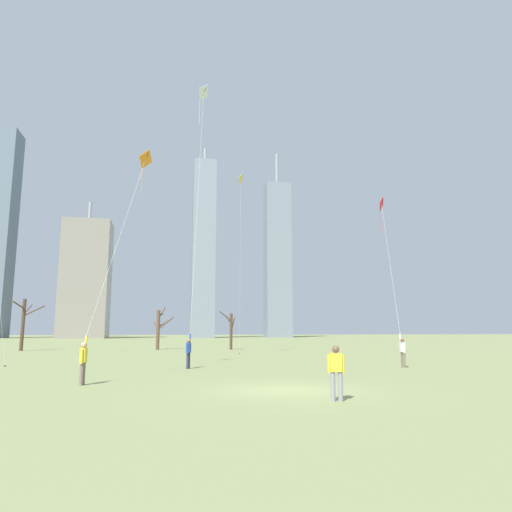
% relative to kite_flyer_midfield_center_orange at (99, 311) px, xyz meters
% --- Properties ---
extents(ground_plane, '(400.00, 400.00, 0.00)m').
position_rel_kite_flyer_midfield_center_orange_xyz_m(ground_plane, '(7.05, -4.13, -2.88)').
color(ground_plane, '#848E56').
extents(kite_flyer_midfield_center_orange, '(2.11, 7.56, 12.30)m').
position_rel_kite_flyer_midfield_center_orange_xyz_m(kite_flyer_midfield_center_orange, '(0.00, 0.00, 0.00)').
color(kite_flyer_midfield_center_orange, '#726656').
rests_on(kite_flyer_midfield_center_orange, ground).
extents(kite_flyer_midfield_right_red, '(5.41, 12.46, 13.56)m').
position_rel_kite_flyer_midfield_center_orange_xyz_m(kite_flyer_midfield_right_red, '(16.99, 6.81, 0.67)').
color(kite_flyer_midfield_right_red, '#726656').
rests_on(kite_flyer_midfield_right_red, ground).
extents(kite_flyer_foreground_right_white, '(1.72, 9.92, 21.78)m').
position_rel_kite_flyer_midfield_center_orange_xyz_m(kite_flyer_foreground_right_white, '(4.32, 8.08, 3.26)').
color(kite_flyer_foreground_right_white, '#33384C').
rests_on(kite_flyer_foreground_right_white, ground).
extents(bystander_far_off_by_trees, '(0.50, 0.28, 1.62)m').
position_rel_kite_flyer_midfield_center_orange_xyz_m(bystander_far_off_by_trees, '(7.82, -6.93, -1.98)').
color(bystander_far_off_by_trees, gray).
rests_on(bystander_far_off_by_trees, ground).
extents(distant_kite_drifting_left_yellow, '(0.84, 3.89, 17.86)m').
position_rel_kite_flyer_midfield_center_orange_xyz_m(distant_kite_drifting_left_yellow, '(9.69, 24.06, 13.31)').
color(distant_kite_drifting_left_yellow, yellow).
rests_on(distant_kite_drifting_left_yellow, ground).
extents(bare_tree_left_of_center, '(2.24, 1.68, 4.67)m').
position_rel_kite_flyer_midfield_center_orange_xyz_m(bare_tree_left_of_center, '(1.98, 31.59, -0.53)').
color(bare_tree_left_of_center, brown).
rests_on(bare_tree_left_of_center, ground).
extents(bare_tree_rightmost, '(2.64, 3.73, 5.23)m').
position_rel_kite_flyer_midfield_center_orange_xyz_m(bare_tree_rightmost, '(-11.60, 31.09, -0.02)').
color(bare_tree_rightmost, '#4C3828').
rests_on(bare_tree_rightmost, ground).
extents(bare_tree_center, '(1.54, 2.22, 4.13)m').
position_rel_kite_flyer_midfield_center_orange_xyz_m(bare_tree_center, '(9.64, 30.17, -0.75)').
color(bare_tree_center, '#4C3828').
rests_on(bare_tree_center, ground).
extents(skyline_wide_slab, '(6.32, 6.14, 54.08)m').
position_rel_kite_flyer_midfield_center_orange_xyz_m(skyline_wide_slab, '(12.24, 108.23, 22.13)').
color(skyline_wide_slab, gray).
rests_on(skyline_wide_slab, ground).
extents(skyline_short_annex, '(11.89, 10.05, 36.16)m').
position_rel_kite_flyer_midfield_center_orange_xyz_m(skyline_short_annex, '(-18.40, 107.01, 12.46)').
color(skyline_short_annex, gray).
rests_on(skyline_short_annex, ground).
extents(skyline_squat_block, '(7.39, 5.96, 55.69)m').
position_rel_kite_flyer_midfield_center_orange_xyz_m(skyline_squat_block, '(34.56, 112.63, 20.17)').
color(skyline_squat_block, gray).
rests_on(skyline_squat_block, ground).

